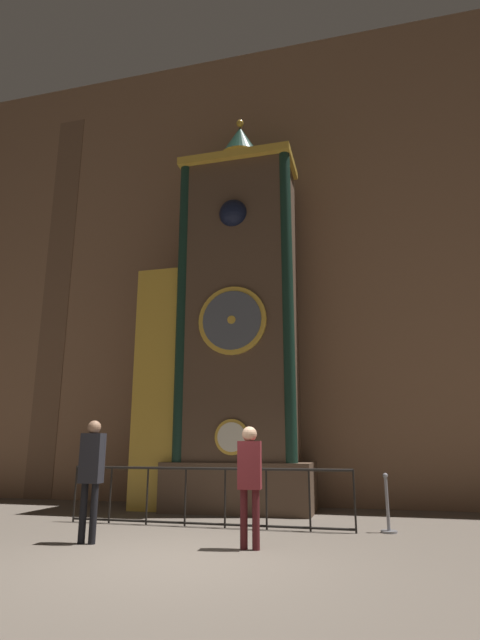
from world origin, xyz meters
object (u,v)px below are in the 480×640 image
Objects in this scene: clock_tower at (227,329)px; stanchion_post at (388,513)px; visitor_far at (250,473)px; visitor_near at (92,468)px.

clock_tower reaches higher than stanchion_post.
visitor_far is at bearing -69.36° from clock_tower.
visitor_near is 1.88× the size of stanchion_post.
visitor_far is 2.90m from stanchion_post.
clock_tower is at bearing 74.08° from visitor_near.
visitor_near is (-0.99, -4.24, -3.13)m from clock_tower.
stanchion_post is at bearing 23.05° from visitor_near.
visitor_far is 1.76× the size of stanchion_post.
visitor_far is (1.53, -4.06, -3.19)m from clock_tower.
visitor_near is 5.06m from stanchion_post.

